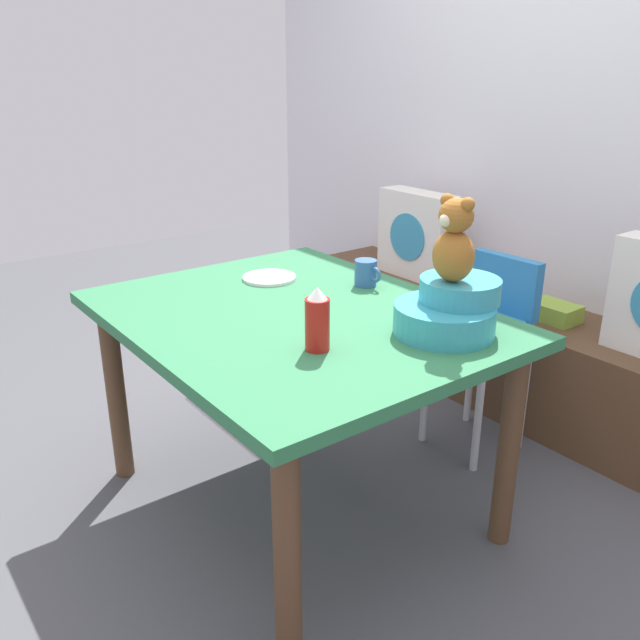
{
  "coord_description": "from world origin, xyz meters",
  "views": [
    {
      "loc": [
        1.65,
        -1.15,
        1.48
      ],
      "look_at": [
        0.0,
        0.1,
        0.69
      ],
      "focal_mm": 37.19,
      "sensor_mm": 36.0,
      "label": 1
    }
  ],
  "objects_px": {
    "pillow_floral_left": "(417,235)",
    "highchair": "(482,327)",
    "teddy_bear": "(454,242)",
    "dinner_plate_near": "(269,278)",
    "dining_table": "(296,339)",
    "coffee_mug": "(366,273)",
    "ketchup_bottle": "(317,321)",
    "book_stack": "(554,312)",
    "infant_seat_teal": "(449,310)"
  },
  "relations": [
    {
      "from": "teddy_bear",
      "to": "book_stack",
      "type": "bearing_deg",
      "value": 105.87
    },
    {
      "from": "book_stack",
      "to": "coffee_mug",
      "type": "xyz_separation_m",
      "value": [
        -0.21,
        -0.9,
        0.29
      ]
    },
    {
      "from": "pillow_floral_left",
      "to": "ketchup_bottle",
      "type": "xyz_separation_m",
      "value": [
        0.97,
        -1.37,
        0.15
      ]
    },
    {
      "from": "dining_table",
      "to": "dinner_plate_near",
      "type": "xyz_separation_m",
      "value": [
        -0.35,
        0.13,
        0.1
      ]
    },
    {
      "from": "book_stack",
      "to": "ketchup_bottle",
      "type": "height_order",
      "value": "ketchup_bottle"
    },
    {
      "from": "book_stack",
      "to": "coffee_mug",
      "type": "distance_m",
      "value": 0.97
    },
    {
      "from": "highchair",
      "to": "infant_seat_teal",
      "type": "relative_size",
      "value": 2.39
    },
    {
      "from": "teddy_bear",
      "to": "ketchup_bottle",
      "type": "height_order",
      "value": "teddy_bear"
    },
    {
      "from": "infant_seat_teal",
      "to": "teddy_bear",
      "type": "height_order",
      "value": "teddy_bear"
    },
    {
      "from": "highchair",
      "to": "ketchup_bottle",
      "type": "height_order",
      "value": "ketchup_bottle"
    },
    {
      "from": "pillow_floral_left",
      "to": "book_stack",
      "type": "distance_m",
      "value": 0.84
    },
    {
      "from": "book_stack",
      "to": "infant_seat_teal",
      "type": "height_order",
      "value": "infant_seat_teal"
    },
    {
      "from": "pillow_floral_left",
      "to": "teddy_bear",
      "type": "relative_size",
      "value": 1.76
    },
    {
      "from": "dinner_plate_near",
      "to": "dining_table",
      "type": "bearing_deg",
      "value": -20.09
    },
    {
      "from": "teddy_bear",
      "to": "dinner_plate_near",
      "type": "height_order",
      "value": "teddy_bear"
    },
    {
      "from": "pillow_floral_left",
      "to": "book_stack",
      "type": "xyz_separation_m",
      "value": [
        0.82,
        0.02,
        -0.18
      ]
    },
    {
      "from": "dining_table",
      "to": "infant_seat_teal",
      "type": "height_order",
      "value": "infant_seat_teal"
    },
    {
      "from": "book_stack",
      "to": "coffee_mug",
      "type": "bearing_deg",
      "value": -102.9
    },
    {
      "from": "book_stack",
      "to": "highchair",
      "type": "relative_size",
      "value": 0.25
    },
    {
      "from": "dinner_plate_near",
      "to": "teddy_bear",
      "type": "bearing_deg",
      "value": 10.12
    },
    {
      "from": "highchair",
      "to": "teddy_bear",
      "type": "bearing_deg",
      "value": -60.77
    },
    {
      "from": "pillow_floral_left",
      "to": "ketchup_bottle",
      "type": "height_order",
      "value": "ketchup_bottle"
    },
    {
      "from": "highchair",
      "to": "dinner_plate_near",
      "type": "distance_m",
      "value": 0.86
    },
    {
      "from": "book_stack",
      "to": "dining_table",
      "type": "bearing_deg",
      "value": -95.9
    },
    {
      "from": "book_stack",
      "to": "dinner_plate_near",
      "type": "xyz_separation_m",
      "value": [
        -0.48,
        -1.14,
        0.25
      ]
    },
    {
      "from": "dining_table",
      "to": "coffee_mug",
      "type": "bearing_deg",
      "value": 101.63
    },
    {
      "from": "highchair",
      "to": "infant_seat_teal",
      "type": "xyz_separation_m",
      "value": [
        0.32,
        -0.56,
        0.29
      ]
    },
    {
      "from": "ketchup_bottle",
      "to": "teddy_bear",
      "type": "bearing_deg",
      "value": 71.42
    },
    {
      "from": "highchair",
      "to": "dinner_plate_near",
      "type": "bearing_deg",
      "value": -122.68
    },
    {
      "from": "highchair",
      "to": "coffee_mug",
      "type": "bearing_deg",
      "value": -110.65
    },
    {
      "from": "highchair",
      "to": "ketchup_bottle",
      "type": "relative_size",
      "value": 4.27
    },
    {
      "from": "dining_table",
      "to": "ketchup_bottle",
      "type": "relative_size",
      "value": 7.06
    },
    {
      "from": "infant_seat_teal",
      "to": "teddy_bear",
      "type": "xyz_separation_m",
      "value": [
        0.0,
        -0.0,
        0.21
      ]
    },
    {
      "from": "dining_table",
      "to": "coffee_mug",
      "type": "distance_m",
      "value": 0.4
    },
    {
      "from": "book_stack",
      "to": "ketchup_bottle",
      "type": "distance_m",
      "value": 1.44
    },
    {
      "from": "dining_table",
      "to": "teddy_bear",
      "type": "relative_size",
      "value": 5.22
    },
    {
      "from": "teddy_bear",
      "to": "ketchup_bottle",
      "type": "distance_m",
      "value": 0.45
    },
    {
      "from": "pillow_floral_left",
      "to": "highchair",
      "type": "xyz_separation_m",
      "value": [
        0.79,
        -0.42,
        -0.16
      ]
    },
    {
      "from": "ketchup_bottle",
      "to": "coffee_mug",
      "type": "xyz_separation_m",
      "value": [
        -0.36,
        0.49,
        -0.04
      ]
    },
    {
      "from": "infant_seat_teal",
      "to": "teddy_bear",
      "type": "bearing_deg",
      "value": -90.0
    },
    {
      "from": "highchair",
      "to": "teddy_bear",
      "type": "distance_m",
      "value": 0.82
    },
    {
      "from": "coffee_mug",
      "to": "dining_table",
      "type": "bearing_deg",
      "value": -78.37
    },
    {
      "from": "ketchup_bottle",
      "to": "coffee_mug",
      "type": "relative_size",
      "value": 1.54
    },
    {
      "from": "pillow_floral_left",
      "to": "ketchup_bottle",
      "type": "bearing_deg",
      "value": -54.58
    },
    {
      "from": "highchair",
      "to": "coffee_mug",
      "type": "xyz_separation_m",
      "value": [
        -0.17,
        -0.46,
        0.27
      ]
    },
    {
      "from": "ketchup_bottle",
      "to": "dinner_plate_near",
      "type": "bearing_deg",
      "value": 158.28
    },
    {
      "from": "pillow_floral_left",
      "to": "ketchup_bottle",
      "type": "distance_m",
      "value": 1.69
    },
    {
      "from": "pillow_floral_left",
      "to": "teddy_bear",
      "type": "distance_m",
      "value": 1.52
    },
    {
      "from": "dining_table",
      "to": "coffee_mug",
      "type": "relative_size",
      "value": 10.88
    },
    {
      "from": "book_stack",
      "to": "infant_seat_teal",
      "type": "xyz_separation_m",
      "value": [
        0.28,
        -1.0,
        0.31
      ]
    }
  ]
}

